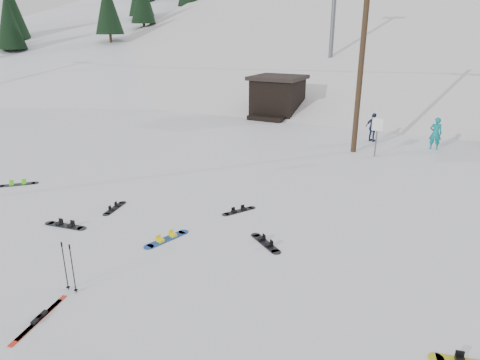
% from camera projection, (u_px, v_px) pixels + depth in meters
% --- Properties ---
extents(ground, '(200.00, 200.00, 0.00)m').
position_uv_depth(ground, '(133.00, 280.00, 10.31)').
color(ground, white).
rests_on(ground, ground).
extents(ski_slope, '(60.00, 85.24, 65.97)m').
position_uv_depth(ski_slope, '(400.00, 163.00, 60.39)').
color(ski_slope, white).
rests_on(ski_slope, ground).
extents(ridge_left, '(47.54, 95.03, 58.38)m').
position_uv_depth(ridge_left, '(163.00, 138.00, 69.78)').
color(ridge_left, white).
rests_on(ridge_left, ground).
extents(treeline_left, '(20.00, 64.00, 10.00)m').
position_uv_depth(treeline_left, '(135.00, 74.00, 58.56)').
color(treeline_left, black).
rests_on(treeline_left, ground).
extents(treeline_crest, '(50.00, 6.00, 10.00)m').
position_uv_depth(treeline_crest, '(431.00, 61.00, 82.39)').
color(treeline_crest, black).
rests_on(treeline_crest, ski_slope).
extents(utility_pole, '(2.00, 0.26, 9.00)m').
position_uv_depth(utility_pole, '(362.00, 53.00, 19.63)').
color(utility_pole, '#3A2819').
rests_on(utility_pole, ground).
extents(trail_sign, '(0.50, 0.09, 1.85)m').
position_uv_depth(trail_sign, '(377.00, 130.00, 19.93)').
color(trail_sign, '#595B60').
rests_on(trail_sign, ground).
extents(lift_hut, '(3.40, 4.10, 2.75)m').
position_uv_depth(lift_hut, '(277.00, 96.00, 29.58)').
color(lift_hut, black).
rests_on(lift_hut, ground).
extents(lift_tower_near, '(2.20, 0.36, 8.00)m').
position_uv_depth(lift_tower_near, '(334.00, 2.00, 34.58)').
color(lift_tower_near, '#595B60').
rests_on(lift_tower_near, ski_slope).
extents(hero_snowboard, '(0.62, 1.50, 0.11)m').
position_uv_depth(hero_snowboard, '(167.00, 239.00, 12.27)').
color(hero_snowboard, '#173E97').
rests_on(hero_snowboard, ground).
extents(hero_skis, '(0.49, 1.68, 0.09)m').
position_uv_depth(hero_skis, '(39.00, 319.00, 8.88)').
color(hero_skis, '#B12012').
rests_on(hero_skis, ground).
extents(ski_poles, '(0.34, 0.09, 1.23)m').
position_uv_depth(ski_poles, '(69.00, 267.00, 9.66)').
color(ski_poles, black).
rests_on(ski_poles, ground).
extents(board_scatter_a, '(1.46, 0.46, 0.10)m').
position_uv_depth(board_scatter_a, '(65.00, 225.00, 13.11)').
color(board_scatter_a, black).
rests_on(board_scatter_a, ground).
extents(board_scatter_b, '(0.46, 1.26, 0.09)m').
position_uv_depth(board_scatter_b, '(115.00, 208.00, 14.40)').
color(board_scatter_b, black).
rests_on(board_scatter_b, ground).
extents(board_scatter_c, '(1.13, 1.13, 0.10)m').
position_uv_depth(board_scatter_c, '(18.00, 184.00, 16.61)').
color(board_scatter_c, black).
rests_on(board_scatter_c, ground).
extents(board_scatter_d, '(1.20, 0.92, 0.10)m').
position_uv_depth(board_scatter_d, '(265.00, 243.00, 12.04)').
color(board_scatter_d, black).
rests_on(board_scatter_d, ground).
extents(board_scatter_f, '(0.75, 1.15, 0.09)m').
position_uv_depth(board_scatter_f, '(239.00, 211.00, 14.18)').
color(board_scatter_f, black).
rests_on(board_scatter_f, ground).
extents(skier_teal, '(0.64, 0.47, 1.62)m').
position_uv_depth(skier_teal, '(436.00, 133.00, 21.36)').
color(skier_teal, '#0B7474').
rests_on(skier_teal, ground).
extents(skier_navy, '(0.97, 0.70, 1.54)m').
position_uv_depth(skier_navy, '(373.00, 127.00, 22.87)').
color(skier_navy, '#1C2547').
rests_on(skier_navy, ground).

